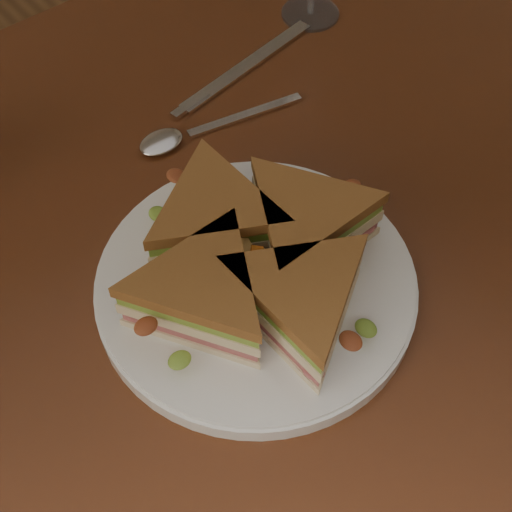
# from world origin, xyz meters

# --- Properties ---
(ground) EXTENTS (6.00, 6.00, 0.00)m
(ground) POSITION_xyz_m (0.00, 0.00, 0.00)
(ground) COLOR brown
(ground) RESTS_ON ground
(table) EXTENTS (1.20, 0.80, 0.75)m
(table) POSITION_xyz_m (0.00, 0.00, 0.65)
(table) COLOR #3A1A0D
(table) RESTS_ON ground
(plate) EXTENTS (0.28, 0.28, 0.02)m
(plate) POSITION_xyz_m (-0.06, -0.08, 0.76)
(plate) COLOR white
(plate) RESTS_ON table
(sandwich_wedges) EXTENTS (0.25, 0.25, 0.06)m
(sandwich_wedges) POSITION_xyz_m (-0.06, -0.08, 0.80)
(sandwich_wedges) COLOR beige
(sandwich_wedges) RESTS_ON plate
(crisps_mound) EXTENTS (0.09, 0.09, 0.05)m
(crisps_mound) POSITION_xyz_m (-0.06, -0.08, 0.79)
(crisps_mound) COLOR orange
(crisps_mound) RESTS_ON plate
(spoon) EXTENTS (0.18, 0.06, 0.01)m
(spoon) POSITION_xyz_m (0.00, 0.12, 0.75)
(spoon) COLOR silver
(spoon) RESTS_ON table
(knife) EXTENTS (0.21, 0.04, 0.00)m
(knife) POSITION_xyz_m (0.11, 0.16, 0.75)
(knife) COLOR silver
(knife) RESTS_ON table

